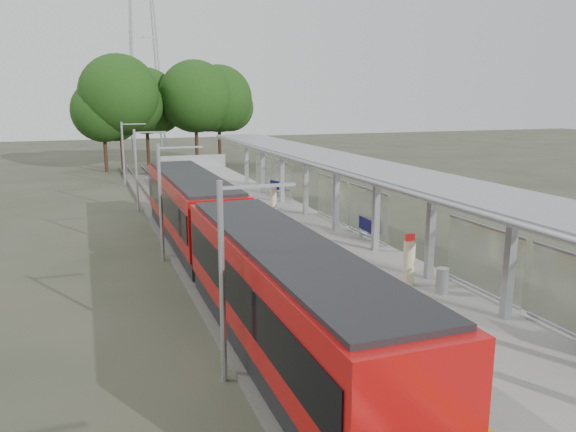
# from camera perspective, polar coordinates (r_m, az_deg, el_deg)

# --- Properties ---
(trackbed) EXTENTS (3.00, 70.00, 0.24)m
(trackbed) POSITION_cam_1_polar(r_m,az_deg,el_deg) (27.93, -9.17, -3.32)
(trackbed) COLOR #59544C
(trackbed) RESTS_ON ground
(platform) EXTENTS (6.00, 50.00, 1.00)m
(platform) POSITION_cam_1_polar(r_m,az_deg,el_deg) (28.97, -0.42, -1.84)
(platform) COLOR gray
(platform) RESTS_ON ground
(tactile_strip) EXTENTS (0.60, 50.00, 0.02)m
(tactile_strip) POSITION_cam_1_polar(r_m,az_deg,el_deg) (28.12, -5.33, -1.24)
(tactile_strip) COLOR gold
(tactile_strip) RESTS_ON platform
(end_fence) EXTENTS (6.00, 0.10, 1.20)m
(end_fence) POSITION_cam_1_polar(r_m,az_deg,el_deg) (52.63, -9.59, 5.47)
(end_fence) COLOR #9EA0A5
(end_fence) RESTS_ON platform
(train) EXTENTS (2.74, 27.60, 3.62)m
(train) POSITION_cam_1_polar(r_m,az_deg,el_deg) (22.00, -6.48, -2.22)
(train) COLOR black
(train) RESTS_ON ground
(canopy) EXTENTS (3.27, 38.00, 3.66)m
(canopy) POSITION_cam_1_polar(r_m,az_deg,el_deg) (25.43, 5.89, 4.65)
(canopy) COLOR #9EA0A5
(canopy) RESTS_ON platform
(pylon) EXTENTS (8.00, 4.00, 38.00)m
(pylon) POSITION_cam_1_polar(r_m,az_deg,el_deg) (80.79, -14.67, 19.85)
(pylon) COLOR #9EA0A5
(pylon) RESTS_ON ground
(tree_cluster) EXTENTS (19.11, 11.95, 11.63)m
(tree_cluster) POSITION_cam_1_polar(r_m,az_deg,el_deg) (61.25, -12.70, 11.52)
(tree_cluster) COLOR #382316
(tree_cluster) RESTS_ON ground
(catenary_masts) EXTENTS (2.08, 48.16, 5.40)m
(catenary_masts) POSITION_cam_1_polar(r_m,az_deg,el_deg) (26.10, -12.65, 1.75)
(catenary_masts) COLOR #9EA0A5
(catenary_masts) RESTS_ON ground
(bench_mid) EXTENTS (0.53, 1.48, 0.99)m
(bench_mid) POSITION_cam_1_polar(r_m,az_deg,el_deg) (26.02, 8.12, -1.24)
(bench_mid) COLOR #111054
(bench_mid) RESTS_ON platform
(bench_far) EXTENTS (0.88, 1.51, 0.99)m
(bench_far) POSITION_cam_1_polar(r_m,az_deg,el_deg) (37.24, -0.98, 2.87)
(bench_far) COLOR #111054
(bench_far) RESTS_ON platform
(info_pillar_near) EXTENTS (0.41, 0.41, 1.83)m
(info_pillar_near) POSITION_cam_1_polar(r_m,az_deg,el_deg) (20.00, 12.18, -4.64)
(info_pillar_near) COLOR beige
(info_pillar_near) RESTS_ON platform
(info_pillar_far) EXTENTS (0.37, 0.37, 1.63)m
(info_pillar_far) POSITION_cam_1_polar(r_m,az_deg,el_deg) (32.01, -1.50, 1.70)
(info_pillar_far) COLOR beige
(info_pillar_far) RESTS_ON platform
(litter_bin) EXTENTS (0.49, 0.49, 0.87)m
(litter_bin) POSITION_cam_1_polar(r_m,az_deg,el_deg) (19.48, 15.39, -6.36)
(litter_bin) COLOR #9EA0A5
(litter_bin) RESTS_ON platform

